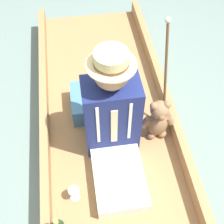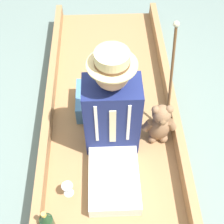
# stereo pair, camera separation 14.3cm
# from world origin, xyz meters

# --- Properties ---
(ground_plane) EXTENTS (16.00, 16.00, 0.00)m
(ground_plane) POSITION_xyz_m (0.00, 0.00, 0.00)
(ground_plane) COLOR slate
(punt_boat) EXTENTS (1.07, 3.26, 0.26)m
(punt_boat) POSITION_xyz_m (0.00, 0.00, 0.08)
(punt_boat) COLOR #997047
(punt_boat) RESTS_ON ground_plane
(seat_cushion) EXTENTS (0.50, 0.35, 0.17)m
(seat_cushion) POSITION_xyz_m (0.03, -0.32, 0.21)
(seat_cushion) COLOR teal
(seat_cushion) RESTS_ON punt_boat
(seated_person) EXTENTS (0.38, 0.75, 0.89)m
(seated_person) POSITION_xyz_m (0.00, 0.10, 0.47)
(seated_person) COLOR white
(seated_person) RESTS_ON punt_boat
(teddy_bear) EXTENTS (0.27, 0.16, 0.38)m
(teddy_bear) POSITION_xyz_m (-0.35, 0.01, 0.30)
(teddy_bear) COLOR #846042
(teddy_bear) RESTS_ON punt_boat
(wine_glass) EXTENTS (0.07, 0.07, 0.12)m
(wine_glass) POSITION_xyz_m (0.31, 0.44, 0.21)
(wine_glass) COLOR silver
(wine_glass) RESTS_ON punt_boat
(walking_cane) EXTENTS (0.04, 0.32, 0.83)m
(walking_cane) POSITION_xyz_m (-0.43, -0.22, 0.61)
(walking_cane) COLOR brown
(walking_cane) RESTS_ON punt_boat
(champagne_bottle) EXTENTS (0.08, 0.08, 0.28)m
(champagne_bottle) POSITION_xyz_m (0.42, 0.69, 0.26)
(champagne_bottle) COLOR #19381E
(champagne_bottle) RESTS_ON punt_boat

